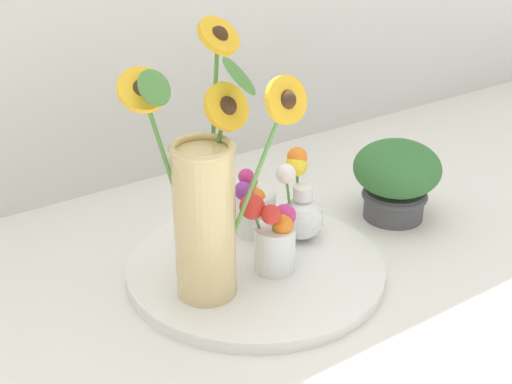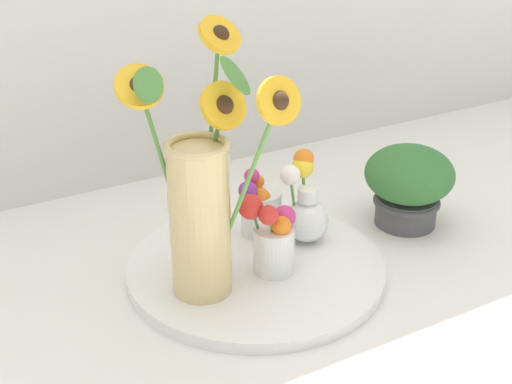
# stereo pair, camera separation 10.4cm
# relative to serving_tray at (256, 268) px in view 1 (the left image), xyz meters

# --- Properties ---
(ground_plane) EXTENTS (6.00, 6.00, 0.00)m
(ground_plane) POSITION_rel_serving_tray_xyz_m (0.01, -0.05, -0.01)
(ground_plane) COLOR silver
(serving_tray) EXTENTS (0.47, 0.47, 0.02)m
(serving_tray) POSITION_rel_serving_tray_xyz_m (0.00, 0.00, 0.00)
(serving_tray) COLOR white
(serving_tray) RESTS_ON ground_plane
(mason_jar_sunflowers) EXTENTS (0.24, 0.21, 0.44)m
(mason_jar_sunflowers) POSITION_rel_serving_tray_xyz_m (-0.12, -0.03, 0.18)
(mason_jar_sunflowers) COLOR #D1B77A
(mason_jar_sunflowers) RESTS_ON serving_tray
(vase_small_center) EXTENTS (0.10, 0.07, 0.15)m
(vase_small_center) POSITION_rel_serving_tray_xyz_m (0.01, -0.04, 0.08)
(vase_small_center) COLOR white
(vase_small_center) RESTS_ON serving_tray
(vase_bulb_right) EXTENTS (0.09, 0.10, 0.17)m
(vase_bulb_right) POSITION_rel_serving_tray_xyz_m (0.12, 0.03, 0.08)
(vase_bulb_right) COLOR white
(vase_bulb_right) RESTS_ON serving_tray
(vase_small_back) EXTENTS (0.09, 0.08, 0.14)m
(vase_small_back) POSITION_rel_serving_tray_xyz_m (0.06, 0.09, 0.07)
(vase_small_back) COLOR white
(vase_small_back) RESTS_ON serving_tray
(potted_plant) EXTENTS (0.18, 0.18, 0.17)m
(potted_plant) POSITION_rel_serving_tray_xyz_m (0.36, 0.02, 0.08)
(potted_plant) COLOR #4C4C51
(potted_plant) RESTS_ON ground_plane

